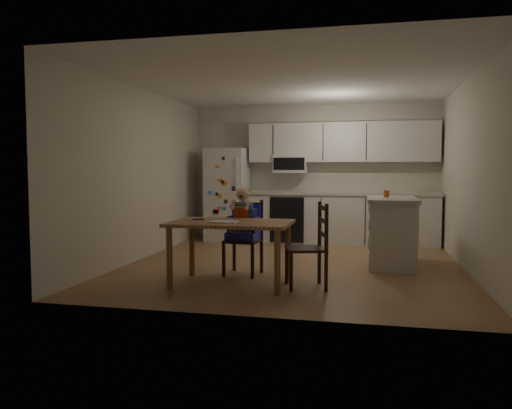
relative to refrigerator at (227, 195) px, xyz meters
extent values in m
cube|color=brown|center=(1.55, -2.15, -0.85)|extent=(4.50, 5.00, 0.01)
cube|color=beige|center=(1.55, 0.35, 0.40)|extent=(4.50, 0.02, 2.50)
cube|color=beige|center=(-0.70, -2.15, 0.40)|extent=(0.02, 5.00, 2.50)
cube|color=beige|center=(3.80, -2.15, 0.40)|extent=(0.02, 5.00, 2.50)
cube|color=white|center=(1.55, -2.15, 1.65)|extent=(4.50, 5.00, 0.01)
cube|color=silver|center=(0.00, 0.00, 0.00)|extent=(0.72, 0.70, 1.70)
cube|color=silver|center=(2.08, 0.05, -0.42)|extent=(3.34, 0.60, 0.86)
cube|color=beige|center=(2.08, 0.04, 0.04)|extent=(3.37, 0.62, 0.05)
cube|color=black|center=(1.16, -0.26, -0.42)|extent=(0.60, 0.02, 0.80)
cube|color=silver|center=(2.08, 0.18, 0.95)|extent=(3.34, 0.34, 0.70)
cube|color=silver|center=(1.16, 0.15, 0.57)|extent=(0.60, 0.38, 0.33)
cube|color=silver|center=(2.87, -1.85, -0.41)|extent=(0.60, 1.20, 0.88)
cube|color=beige|center=(2.87, -1.85, 0.05)|extent=(0.66, 1.26, 0.05)
cylinder|color=#BD4D26|center=(2.80, -1.76, 0.13)|extent=(0.08, 0.08, 0.10)
cube|color=brown|center=(1.03, -3.49, -0.14)|extent=(1.36, 0.87, 0.04)
cylinder|color=brown|center=(0.43, -3.84, -0.51)|extent=(0.07, 0.07, 0.69)
cylinder|color=brown|center=(0.43, -3.13, -0.51)|extent=(0.07, 0.07, 0.69)
cylinder|color=brown|center=(1.63, -3.84, -0.51)|extent=(0.07, 0.07, 0.69)
cylinder|color=brown|center=(1.63, -3.13, -0.51)|extent=(0.07, 0.07, 0.69)
cube|color=silver|center=(0.98, -3.58, -0.12)|extent=(0.29, 0.25, 0.01)
cylinder|color=#2720D0|center=(0.59, -3.39, -0.12)|extent=(0.12, 0.06, 0.02)
cube|color=black|center=(1.03, -2.92, -0.42)|extent=(0.45, 0.45, 0.03)
cube|color=black|center=(0.82, -3.08, -0.64)|extent=(0.04, 0.04, 0.41)
cube|color=black|center=(0.86, -2.71, -0.64)|extent=(0.04, 0.04, 0.41)
cube|color=black|center=(1.19, -3.12, -0.64)|extent=(0.04, 0.04, 0.41)
cube|color=black|center=(1.23, -2.75, -0.64)|extent=(0.04, 0.04, 0.41)
cube|color=black|center=(1.04, -2.73, -0.16)|extent=(0.41, 0.07, 0.49)
cube|color=#2720D0|center=(1.03, -2.92, -0.36)|extent=(0.40, 0.37, 0.10)
cube|color=#2720D0|center=(1.04, -2.78, -0.14)|extent=(0.38, 0.09, 0.33)
cube|color=#4D5ED7|center=(1.02, -2.94, -0.30)|extent=(0.31, 0.28, 0.02)
cube|color=#2B48A4|center=(1.03, -2.91, -0.08)|extent=(0.23, 0.16, 0.25)
cube|color=red|center=(1.02, -2.97, -0.09)|extent=(0.19, 0.03, 0.20)
sphere|color=beige|center=(1.03, -2.92, 0.16)|extent=(0.18, 0.18, 0.17)
ellipsoid|color=olive|center=(1.03, -2.92, 0.18)|extent=(0.18, 0.17, 0.14)
cube|color=black|center=(1.88, -3.44, -0.41)|extent=(0.52, 0.52, 0.03)
cube|color=black|center=(1.64, -3.31, -0.64)|extent=(0.04, 0.04, 0.42)
cube|color=black|center=(2.01, -3.20, -0.64)|extent=(0.04, 0.04, 0.42)
cube|color=black|center=(1.75, -3.67, -0.64)|extent=(0.04, 0.04, 0.42)
cube|color=black|center=(2.11, -3.57, -0.64)|extent=(0.04, 0.04, 0.42)
cube|color=black|center=(2.06, -3.38, -0.15)|extent=(0.15, 0.41, 0.50)
camera|label=1|loc=(2.53, -8.92, 0.46)|focal=35.00mm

